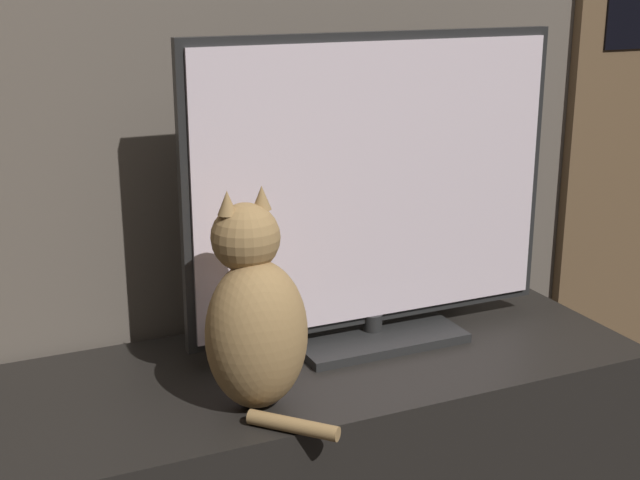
{
  "coord_description": "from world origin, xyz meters",
  "views": [
    {
      "loc": [
        -0.72,
        -0.67,
        1.31
      ],
      "look_at": [
        -0.02,
        0.88,
        0.79
      ],
      "focal_mm": 50.0,
      "sensor_mm": 36.0,
      "label": 1
    }
  ],
  "objects": [
    {
      "name": "tv_stand",
      "position": [
        0.0,
        0.91,
        0.25
      ],
      "size": [
        1.37,
        0.54,
        0.51
      ],
      "color": "black",
      "rests_on": "ground_plane"
    },
    {
      "name": "tv",
      "position": [
        0.16,
        0.98,
        0.84
      ],
      "size": [
        0.86,
        0.23,
        0.68
      ],
      "color": "black",
      "rests_on": "tv_stand"
    },
    {
      "name": "cat",
      "position": [
        -0.2,
        0.79,
        0.68
      ],
      "size": [
        0.22,
        0.31,
        0.42
      ],
      "rotation": [
        0.0,
        0.0,
        0.15
      ],
      "color": "#997547",
      "rests_on": "tv_stand"
    }
  ]
}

